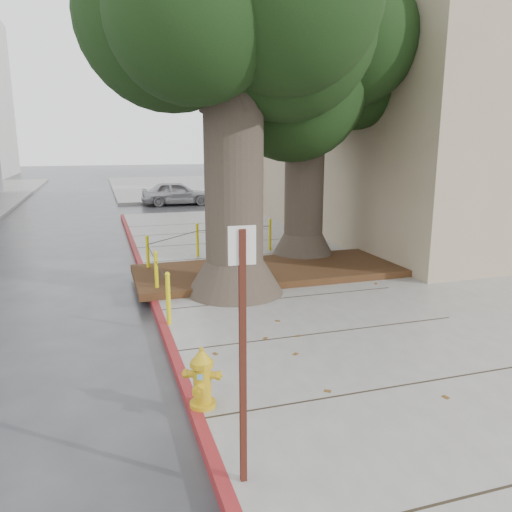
# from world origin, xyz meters

# --- Properties ---
(ground) EXTENTS (140.00, 140.00, 0.00)m
(ground) POSITION_xyz_m (0.00, 0.00, 0.00)
(ground) COLOR #28282B
(ground) RESTS_ON ground
(sidewalk_main) EXTENTS (16.00, 26.00, 0.15)m
(sidewalk_main) POSITION_xyz_m (6.00, 2.50, 0.07)
(sidewalk_main) COLOR slate
(sidewalk_main) RESTS_ON ground
(sidewalk_far) EXTENTS (16.00, 20.00, 0.15)m
(sidewalk_far) POSITION_xyz_m (6.00, 30.00, 0.07)
(sidewalk_far) COLOR slate
(sidewalk_far) RESTS_ON ground
(curb_red) EXTENTS (0.14, 26.00, 0.16)m
(curb_red) POSITION_xyz_m (-2.00, 2.50, 0.07)
(curb_red) COLOR maroon
(curb_red) RESTS_ON ground
(planter_bed) EXTENTS (6.40, 2.60, 0.16)m
(planter_bed) POSITION_xyz_m (0.90, 3.90, 0.23)
(planter_bed) COLOR black
(planter_bed) RESTS_ON sidewalk_main
(building_corner) EXTENTS (12.00, 13.00, 10.00)m
(building_corner) POSITION_xyz_m (10.00, 8.50, 5.00)
(building_corner) COLOR tan
(building_corner) RESTS_ON ground
(building_side_white) EXTENTS (10.00, 10.00, 9.00)m
(building_side_white) POSITION_xyz_m (16.00, 26.00, 4.50)
(building_side_white) COLOR silver
(building_side_white) RESTS_ON ground
(building_side_grey) EXTENTS (12.00, 14.00, 12.00)m
(building_side_grey) POSITION_xyz_m (22.00, 32.00, 6.00)
(building_side_grey) COLOR slate
(building_side_grey) RESTS_ON ground
(tree_near) EXTENTS (4.50, 3.80, 7.68)m
(tree_near) POSITION_xyz_m (0.03, 2.82, 5.39)
(tree_near) COLOR #4C3F33
(tree_near) RESTS_ON sidewalk_main
(tree_far) EXTENTS (4.50, 3.80, 7.17)m
(tree_far) POSITION_xyz_m (2.64, 5.32, 5.02)
(tree_far) COLOR #4C3F33
(tree_far) RESTS_ON sidewalk_main
(bollard_ring) EXTENTS (3.79, 5.39, 0.95)m
(bollard_ring) POSITION_xyz_m (-0.87, 4.38, 0.66)
(bollard_ring) COLOR #D4C40B
(bollard_ring) RESTS_ON sidewalk_main
(fire_hydrant) EXTENTS (0.42, 0.42, 0.76)m
(fire_hydrant) POSITION_xyz_m (-1.90, -1.73, 0.52)
(fire_hydrant) COLOR gold
(fire_hydrant) RESTS_ON sidewalk_main
(signpost) EXTENTS (0.24, 0.06, 2.43)m
(signpost) POSITION_xyz_m (-1.81, -3.17, 1.52)
(signpost) COLOR #471911
(signpost) RESTS_ON sidewalk_main
(car_silver) EXTENTS (3.78, 1.66, 1.27)m
(car_silver) POSITION_xyz_m (1.03, 19.44, 0.63)
(car_silver) COLOR #A9A8AE
(car_silver) RESTS_ON ground
(car_red) EXTENTS (3.97, 1.52, 1.29)m
(car_red) POSITION_xyz_m (7.48, 17.91, 0.64)
(car_red) COLOR maroon
(car_red) RESTS_ON ground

